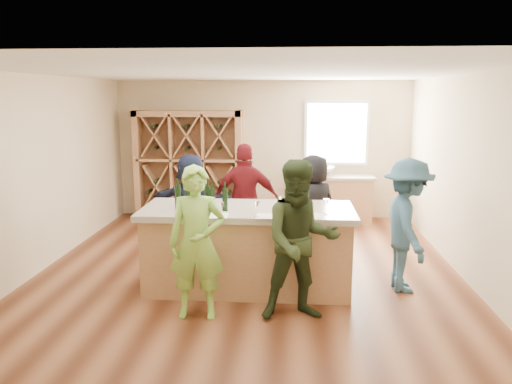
# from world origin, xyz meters

# --- Properties ---
(floor) EXTENTS (6.00, 7.00, 0.10)m
(floor) POSITION_xyz_m (0.00, 0.00, -0.05)
(floor) COLOR brown
(floor) RESTS_ON ground
(ceiling) EXTENTS (6.00, 7.00, 0.10)m
(ceiling) POSITION_xyz_m (0.00, 0.00, 2.85)
(ceiling) COLOR white
(ceiling) RESTS_ON ground
(wall_back) EXTENTS (6.00, 0.10, 2.80)m
(wall_back) POSITION_xyz_m (0.00, 3.55, 1.40)
(wall_back) COLOR beige
(wall_back) RESTS_ON ground
(wall_front) EXTENTS (6.00, 0.10, 2.80)m
(wall_front) POSITION_xyz_m (0.00, -3.55, 1.40)
(wall_front) COLOR beige
(wall_front) RESTS_ON ground
(wall_left) EXTENTS (0.10, 7.00, 2.80)m
(wall_left) POSITION_xyz_m (-3.05, 0.00, 1.40)
(wall_left) COLOR beige
(wall_left) RESTS_ON ground
(wall_right) EXTENTS (0.10, 7.00, 2.80)m
(wall_right) POSITION_xyz_m (3.05, 0.00, 1.40)
(wall_right) COLOR beige
(wall_right) RESTS_ON ground
(window_frame) EXTENTS (1.30, 0.06, 1.30)m
(window_frame) POSITION_xyz_m (1.50, 3.47, 1.75)
(window_frame) COLOR white
(window_frame) RESTS_ON wall_back
(window_pane) EXTENTS (1.18, 0.01, 1.18)m
(window_pane) POSITION_xyz_m (1.50, 3.44, 1.75)
(window_pane) COLOR white
(window_pane) RESTS_ON wall_back
(wine_rack) EXTENTS (2.20, 0.45, 2.20)m
(wine_rack) POSITION_xyz_m (-1.50, 3.27, 1.10)
(wine_rack) COLOR #B07E54
(wine_rack) RESTS_ON floor
(back_counter_base) EXTENTS (1.60, 0.58, 0.86)m
(back_counter_base) POSITION_xyz_m (1.40, 3.20, 0.43)
(back_counter_base) COLOR #B07E54
(back_counter_base) RESTS_ON floor
(back_counter_top) EXTENTS (1.70, 0.62, 0.06)m
(back_counter_top) POSITION_xyz_m (1.40, 3.20, 0.89)
(back_counter_top) COLOR #AB9C8B
(back_counter_top) RESTS_ON back_counter_base
(sink) EXTENTS (0.54, 0.54, 0.19)m
(sink) POSITION_xyz_m (1.20, 3.20, 1.01)
(sink) COLOR silver
(sink) RESTS_ON back_counter_top
(faucet) EXTENTS (0.02, 0.02, 0.30)m
(faucet) POSITION_xyz_m (1.20, 3.38, 1.07)
(faucet) COLOR silver
(faucet) RESTS_ON back_counter_top
(tasting_counter_base) EXTENTS (2.60, 1.00, 1.00)m
(tasting_counter_base) POSITION_xyz_m (0.04, -0.51, 0.50)
(tasting_counter_base) COLOR #B07E54
(tasting_counter_base) RESTS_ON floor
(tasting_counter_top) EXTENTS (2.72, 1.12, 0.08)m
(tasting_counter_top) POSITION_xyz_m (0.04, -0.51, 1.04)
(tasting_counter_top) COLOR #AB9C8B
(tasting_counter_top) RESTS_ON tasting_counter_base
(wine_bottle_a) EXTENTS (0.08, 0.08, 0.31)m
(wine_bottle_a) POSITION_xyz_m (-0.84, -0.62, 1.23)
(wine_bottle_a) COLOR black
(wine_bottle_a) RESTS_ON tasting_counter_top
(wine_bottle_b) EXTENTS (0.08, 0.08, 0.28)m
(wine_bottle_b) POSITION_xyz_m (-0.68, -0.78, 1.22)
(wine_bottle_b) COLOR black
(wine_bottle_b) RESTS_ON tasting_counter_top
(wine_bottle_c) EXTENTS (0.08, 0.08, 0.30)m
(wine_bottle_c) POSITION_xyz_m (-0.46, -0.59, 1.23)
(wine_bottle_c) COLOR black
(wine_bottle_c) RESTS_ON tasting_counter_top
(wine_bottle_d) EXTENTS (0.08, 0.08, 0.28)m
(wine_bottle_d) POSITION_xyz_m (-0.38, -0.71, 1.22)
(wine_bottle_d) COLOR black
(wine_bottle_d) RESTS_ON tasting_counter_top
(wine_bottle_e) EXTENTS (0.09, 0.09, 0.28)m
(wine_bottle_e) POSITION_xyz_m (-0.23, -0.70, 1.22)
(wine_bottle_e) COLOR black
(wine_bottle_e) RESTS_ON tasting_counter_top
(wine_glass_a) EXTENTS (0.07, 0.07, 0.17)m
(wine_glass_a) POSITION_xyz_m (-0.22, -1.01, 1.16)
(wine_glass_a) COLOR white
(wine_glass_a) RESTS_ON tasting_counter_top
(wine_glass_b) EXTENTS (0.10, 0.10, 0.20)m
(wine_glass_b) POSITION_xyz_m (0.19, -0.99, 1.18)
(wine_glass_b) COLOR white
(wine_glass_b) RESTS_ON tasting_counter_top
(wine_glass_c) EXTENTS (0.08, 0.08, 0.19)m
(wine_glass_c) POSITION_xyz_m (0.80, -1.00, 1.18)
(wine_glass_c) COLOR white
(wine_glass_c) RESTS_ON tasting_counter_top
(wine_glass_d) EXTENTS (0.10, 0.10, 0.20)m
(wine_glass_d) POSITION_xyz_m (0.48, -0.69, 1.18)
(wine_glass_d) COLOR white
(wine_glass_d) RESTS_ON tasting_counter_top
(wine_glass_e) EXTENTS (0.07, 0.07, 0.19)m
(wine_glass_e) POSITION_xyz_m (1.03, -0.79, 1.18)
(wine_glass_e) COLOR white
(wine_glass_e) RESTS_ON tasting_counter_top
(tasting_menu_a) EXTENTS (0.23, 0.30, 0.00)m
(tasting_menu_a) POSITION_xyz_m (-0.26, -0.96, 1.08)
(tasting_menu_a) COLOR white
(tasting_menu_a) RESTS_ON tasting_counter_top
(tasting_menu_b) EXTENTS (0.21, 0.28, 0.00)m
(tasting_menu_b) POSITION_xyz_m (0.28, -0.95, 1.08)
(tasting_menu_b) COLOR white
(tasting_menu_b) RESTS_ON tasting_counter_top
(tasting_menu_c) EXTENTS (0.31, 0.38, 0.00)m
(tasting_menu_c) POSITION_xyz_m (0.88, -0.89, 1.08)
(tasting_menu_c) COLOR white
(tasting_menu_c) RESTS_ON tasting_counter_top
(person_near_left) EXTENTS (0.66, 0.49, 1.75)m
(person_near_left) POSITION_xyz_m (-0.45, -1.42, 0.88)
(person_near_left) COLOR #8CC64C
(person_near_left) RESTS_ON floor
(person_near_right) EXTENTS (0.96, 0.64, 1.82)m
(person_near_right) POSITION_xyz_m (0.71, -1.38, 0.91)
(person_near_right) COLOR #263319
(person_near_right) RESTS_ON floor
(person_server) EXTENTS (0.56, 1.14, 1.73)m
(person_server) POSITION_xyz_m (2.09, -0.44, 0.87)
(person_server) COLOR #335972
(person_server) RESTS_ON floor
(person_far_mid) EXTENTS (1.08, 0.60, 1.78)m
(person_far_mid) POSITION_xyz_m (-0.10, 0.79, 0.89)
(person_far_mid) COLOR #590F14
(person_far_mid) RESTS_ON floor
(person_far_right) EXTENTS (0.94, 0.83, 1.61)m
(person_far_right) POSITION_xyz_m (0.95, 0.86, 0.81)
(person_far_right) COLOR black
(person_far_right) RESTS_ON floor
(person_far_left) EXTENTS (1.58, 0.90, 1.61)m
(person_far_left) POSITION_xyz_m (-0.98, 0.90, 0.81)
(person_far_left) COLOR #191E38
(person_far_left) RESTS_ON floor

